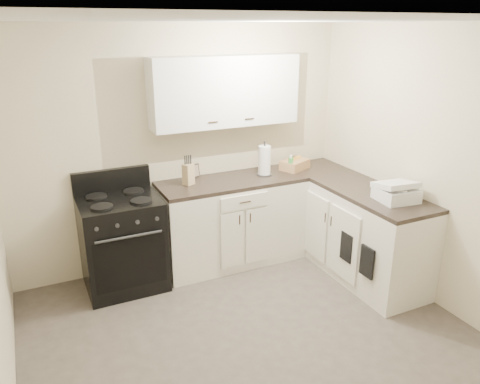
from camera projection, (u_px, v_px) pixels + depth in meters
name	position (u px, v px, depth m)	size (l,w,h in m)	color
floor	(261.00, 350.00, 3.77)	(3.60, 3.60, 0.00)	#473F38
ceiling	(268.00, 20.00, 2.93)	(3.60, 3.60, 0.00)	white
wall_back	(183.00, 149.00, 4.88)	(3.60, 3.60, 0.00)	beige
wall_right	(446.00, 173.00, 4.08)	(3.60, 3.60, 0.00)	beige
base_cabinets_back	(232.00, 223.00, 5.07)	(1.55, 0.60, 0.90)	silver
base_cabinets_right	(350.00, 227.00, 4.95)	(0.60, 1.90, 0.90)	silver
countertop_back	(232.00, 182.00, 4.91)	(1.55, 0.60, 0.04)	black
countertop_right	(353.00, 185.00, 4.79)	(0.60, 1.90, 0.04)	black
upper_cabinets	(225.00, 91.00, 4.73)	(1.55, 0.30, 0.70)	white
stove	(123.00, 243.00, 4.56)	(0.76, 0.65, 0.92)	black
knife_block	(188.00, 174.00, 4.73)	(0.10, 0.09, 0.22)	tan
paper_towel	(264.00, 160.00, 5.02)	(0.13, 0.13, 0.32)	white
soap_bottle	(291.00, 165.00, 5.13)	(0.05, 0.05, 0.16)	green
picture_frame	(195.00, 171.00, 4.97)	(0.11, 0.01, 0.14)	black
wicker_basket	(295.00, 165.00, 5.25)	(0.32, 0.21, 0.11)	tan
countertop_grill	(396.00, 194.00, 4.30)	(0.34, 0.31, 0.12)	white
glass_jar	(402.00, 197.00, 4.22)	(0.08, 0.08, 0.14)	silver
oven_mitt_near	(367.00, 262.00, 4.26)	(0.02, 0.17, 0.29)	black
oven_mitt_far	(346.00, 247.00, 4.51)	(0.02, 0.16, 0.29)	black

